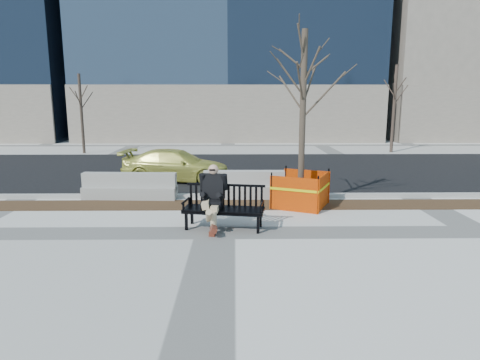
{
  "coord_description": "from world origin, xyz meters",
  "views": [
    {
      "loc": [
        0.46,
        -9.51,
        3.12
      ],
      "look_at": [
        0.6,
        0.94,
        1.08
      ],
      "focal_mm": 31.62,
      "sensor_mm": 36.0,
      "label": 1
    }
  ],
  "objects_px": {
    "tree_fence": "(300,206)",
    "sedan": "(177,181)",
    "seated_man": "(213,227)",
    "bench": "(224,228)",
    "jersey_barrier_left": "(130,199)",
    "jersey_barrier_right": "(253,198)"
  },
  "relations": [
    {
      "from": "bench",
      "to": "tree_fence",
      "type": "distance_m",
      "value": 3.04
    },
    {
      "from": "seated_man",
      "to": "sedan",
      "type": "relative_size",
      "value": 0.38
    },
    {
      "from": "tree_fence",
      "to": "jersey_barrier_left",
      "type": "height_order",
      "value": "tree_fence"
    },
    {
      "from": "seated_man",
      "to": "tree_fence",
      "type": "xyz_separation_m",
      "value": [
        2.45,
        2.02,
        0.0
      ]
    },
    {
      "from": "seated_man",
      "to": "tree_fence",
      "type": "distance_m",
      "value": 3.17
    },
    {
      "from": "tree_fence",
      "to": "jersey_barrier_left",
      "type": "xyz_separation_m",
      "value": [
        -5.2,
        0.99,
        0.0
      ]
    },
    {
      "from": "jersey_barrier_left",
      "to": "sedan",
      "type": "bearing_deg",
      "value": 72.91
    },
    {
      "from": "sedan",
      "to": "jersey_barrier_right",
      "type": "xyz_separation_m",
      "value": [
        2.79,
        -2.88,
        0.0
      ]
    },
    {
      "from": "tree_fence",
      "to": "jersey_barrier_left",
      "type": "distance_m",
      "value": 5.29
    },
    {
      "from": "sedan",
      "to": "tree_fence",
      "type": "bearing_deg",
      "value": -125.28
    },
    {
      "from": "jersey_barrier_left",
      "to": "jersey_barrier_right",
      "type": "relative_size",
      "value": 0.95
    },
    {
      "from": "seated_man",
      "to": "jersey_barrier_right",
      "type": "xyz_separation_m",
      "value": [
        1.1,
        3.06,
        0.0
      ]
    },
    {
      "from": "bench",
      "to": "tree_fence",
      "type": "relative_size",
      "value": 0.37
    },
    {
      "from": "tree_fence",
      "to": "sedan",
      "type": "distance_m",
      "value": 5.71
    },
    {
      "from": "jersey_barrier_right",
      "to": "seated_man",
      "type": "bearing_deg",
      "value": -109.3
    },
    {
      "from": "bench",
      "to": "sedan",
      "type": "relative_size",
      "value": 0.48
    },
    {
      "from": "bench",
      "to": "sedan",
      "type": "xyz_separation_m",
      "value": [
        -1.96,
        6.04,
        0.0
      ]
    },
    {
      "from": "bench",
      "to": "seated_man",
      "type": "distance_m",
      "value": 0.28
    },
    {
      "from": "tree_fence",
      "to": "jersey_barrier_right",
      "type": "relative_size",
      "value": 1.72
    },
    {
      "from": "seated_man",
      "to": "sedan",
      "type": "xyz_separation_m",
      "value": [
        -1.69,
        5.94,
        0.0
      ]
    },
    {
      "from": "tree_fence",
      "to": "seated_man",
      "type": "bearing_deg",
      "value": -140.51
    },
    {
      "from": "sedan",
      "to": "jersey_barrier_right",
      "type": "distance_m",
      "value": 4.01
    }
  ]
}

